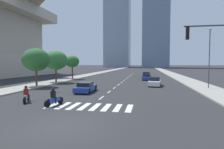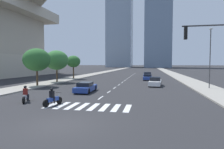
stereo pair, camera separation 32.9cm
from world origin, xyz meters
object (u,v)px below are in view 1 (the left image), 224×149
Objects in this scene: sedan_blue_3 at (147,77)px; sedan_white_2 at (155,82)px; street_lamp_east at (209,54)px; street_tree_third at (72,62)px; street_tree_nearest at (36,60)px; sedan_blue_0 at (86,87)px; motorcycle_trailing at (54,99)px; sedan_blue_1 at (146,75)px; street_tree_second at (56,60)px; motorcycle_lead at (26,96)px.

sedan_white_2 is at bearing 6.29° from sedan_blue_3.
street_tree_third is at bearing 153.48° from street_lamp_east.
street_tree_nearest reaches higher than sedan_blue_3.
sedan_blue_0 is at bearing -159.93° from street_lamp_east.
sedan_white_2 is (8.67, 15.60, 0.03)m from motorcycle_trailing.
sedan_blue_1 is (7.36, 32.67, 0.03)m from motorcycle_trailing.
street_lamp_east is (15.70, 13.28, 4.16)m from motorcycle_trailing.
motorcycle_trailing is at bearing -71.19° from street_tree_third.
sedan_white_2 is 10.67m from sedan_blue_3.
street_tree_third is at bearing 90.00° from street_tree_second.
street_tree_nearest is at bearing 5.26° from motorcycle_lead.
sedan_white_2 reaches higher than sedan_blue_0.
sedan_blue_3 is at bearing 122.55° from street_lamp_east.
sedan_blue_0 is 10.27m from street_tree_nearest.
street_tree_second is (-17.34, 2.10, 3.43)m from sedan_white_2.
motorcycle_trailing is 0.40× the size of street_tree_third.
sedan_blue_1 is at bearing 52.89° from street_tree_nearest.
street_tree_nearest reaches higher than motorcycle_trailing.
sedan_blue_0 is 0.95× the size of sedan_blue_1.
street_tree_second is at bearing -91.48° from sedan_white_2.
sedan_white_2 is (1.31, -17.07, -0.01)m from sedan_blue_1.
motorcycle_lead is 0.46× the size of sedan_blue_3.
street_tree_third is at bearing -9.70° from motorcycle_lead.
sedan_blue_3 is at bearing 27.79° from street_tree_second.
motorcycle_lead is 18.84m from sedan_white_2.
sedan_blue_1 is at bearing 43.04° from street_tree_second.
motorcycle_trailing is 14.78m from street_tree_nearest.
street_lamp_east is 1.41× the size of street_tree_second.
sedan_blue_1 is 1.12× the size of sedan_blue_3.
sedan_blue_3 is at bearing -168.01° from sedan_white_2.
street_tree_nearest reaches higher than motorcycle_lead.
street_lamp_east is at bearing 77.19° from sedan_white_2.
street_tree_third is (-24.36, 12.16, -0.87)m from street_lamp_east.
street_tree_second reaches higher than sedan_blue_3.
street_tree_second reaches higher than sedan_blue_1.
street_lamp_east is 24.77m from street_tree_second.
motorcycle_trailing reaches higher than sedan_white_2.
sedan_blue_1 is 21.50m from street_lamp_east.
sedan_blue_0 is at bearing -16.44° from sedan_blue_1.
sedan_white_2 is 17.80m from street_tree_second.
street_tree_second is at bearing 42.56° from motorcycle_trailing.
sedan_white_2 is 18.14m from street_tree_nearest.
motorcycle_lead is 18.08m from street_tree_second.
sedan_white_2 reaches higher than sedan_blue_3.
motorcycle_lead is 25.42m from street_tree_third.
motorcycle_lead is at bearing -146.50° from street_lamp_east.
sedan_blue_0 is 0.57× the size of street_lamp_east.
sedan_blue_0 is 0.82× the size of street_tree_nearest.
sedan_blue_1 is 0.85× the size of street_tree_second.
street_tree_second is (-8.67, 17.70, 3.45)m from motorcycle_trailing.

